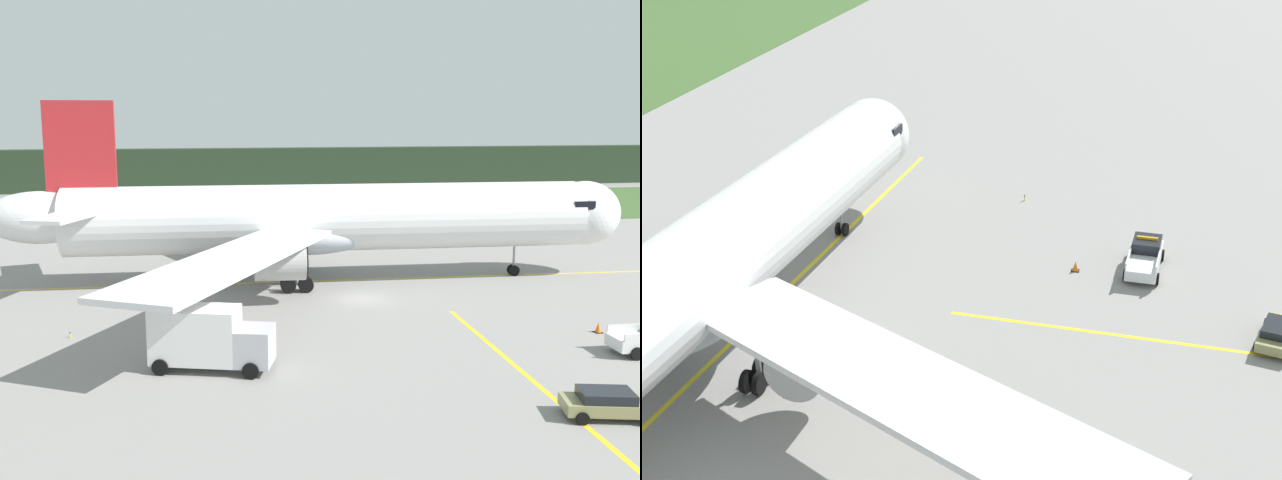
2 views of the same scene
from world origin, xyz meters
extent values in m
plane|color=gray|center=(0.00, 0.00, 0.00)|extent=(320.00, 320.00, 0.00)
cube|color=yellow|center=(-1.13, 6.56, 0.00)|extent=(68.55, 4.22, 0.01)
cube|color=yellow|center=(4.69, -17.52, 0.00)|extent=(1.77, 25.79, 0.01)
cylinder|color=silver|center=(-1.13, 6.56, 5.41)|extent=(43.15, 8.02, 5.58)
ellipsoid|color=silver|center=(21.40, 5.27, 5.41)|extent=(6.44, 5.92, 5.58)
ellipsoid|color=#B2BCC6|center=(-3.27, 6.68, 3.88)|extent=(11.98, 6.51, 3.07)
cube|color=black|center=(20.09, 5.34, 6.39)|extent=(2.10, 5.39, 0.70)
cube|color=silver|center=(-10.00, -6.21, 4.71)|extent=(16.57, 23.74, 0.35)
cylinder|color=#B1B1B1|center=(-6.30, -0.49, 3.31)|extent=(3.87, 3.12, 2.91)
cylinder|color=black|center=(-4.39, -0.60, 3.31)|extent=(0.27, 2.68, 2.68)
cylinder|color=gray|center=(15.15, 5.62, 1.76)|extent=(0.20, 0.20, 2.62)
cylinder|color=black|center=(15.16, 5.88, 0.45)|extent=(0.91, 0.27, 0.90)
cylinder|color=black|center=(15.13, 5.36, 0.45)|extent=(0.91, 0.27, 0.90)
cylinder|color=black|center=(-3.38, 9.96, 0.60)|extent=(1.22, 0.37, 1.20)
cylinder|color=gray|center=(-4.48, 3.12, 1.91)|extent=(0.28, 0.28, 2.62)
cylinder|color=black|center=(-3.76, 3.42, 0.60)|extent=(1.22, 0.37, 1.20)
cylinder|color=black|center=(-3.80, 2.73, 0.60)|extent=(1.22, 0.37, 1.20)
cylinder|color=black|center=(-5.15, 3.50, 0.60)|extent=(1.22, 0.37, 1.20)
cylinder|color=black|center=(-5.19, 2.81, 0.60)|extent=(1.22, 0.37, 1.20)
cube|color=silver|center=(13.93, -15.49, 0.73)|extent=(5.68, 2.27, 0.70)
cube|color=black|center=(14.93, -15.55, 1.43)|extent=(2.33, 1.92, 0.70)
cube|color=silver|center=(12.65, -14.49, 1.31)|extent=(2.67, 0.26, 0.45)
cube|color=silver|center=(12.54, -16.33, 1.31)|extent=(2.67, 0.26, 0.45)
cube|color=orange|center=(14.93, -15.55, 1.86)|extent=(0.28, 1.37, 0.16)
cylinder|color=black|center=(15.88, -14.61, 0.38)|extent=(0.77, 0.28, 0.76)
cylinder|color=black|center=(15.76, -16.59, 0.38)|extent=(0.77, 0.28, 0.76)
cylinder|color=black|center=(12.10, -14.39, 0.38)|extent=(0.77, 0.28, 0.76)
cylinder|color=black|center=(11.98, -16.37, 0.38)|extent=(0.77, 0.28, 0.76)
cube|color=#B3B2B9|center=(-9.49, -14.04, 1.45)|extent=(2.53, 2.86, 2.00)
cylinder|color=black|center=(-9.13, -12.90, 0.45)|extent=(0.94, 0.52, 0.90)
cube|color=#8B8755|center=(5.89, -23.15, 0.57)|extent=(4.57, 2.79, 0.55)
cube|color=black|center=(5.69, -23.10, 1.08)|extent=(2.70, 2.12, 0.45)
cylinder|color=black|center=(7.56, -22.64, 0.30)|extent=(0.63, 0.32, 0.60)
cylinder|color=black|center=(4.67, -21.90, 0.30)|extent=(0.63, 0.32, 0.60)
cube|color=black|center=(12.85, -11.15, 0.01)|extent=(0.53, 0.53, 0.03)
cone|color=orange|center=(12.85, -11.15, 0.35)|extent=(0.41, 0.41, 0.63)
cylinder|color=yellow|center=(24.69, -5.90, 0.18)|extent=(0.10, 0.10, 0.36)
sphere|color=blue|center=(24.69, -5.90, 0.41)|extent=(0.12, 0.12, 0.12)
camera|label=1|loc=(-12.96, -50.70, 13.53)|focal=39.69mm
camera|label=2|loc=(-42.04, -16.00, 25.89)|focal=52.23mm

